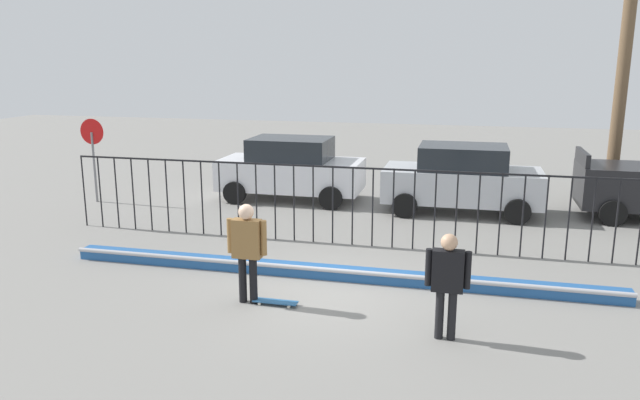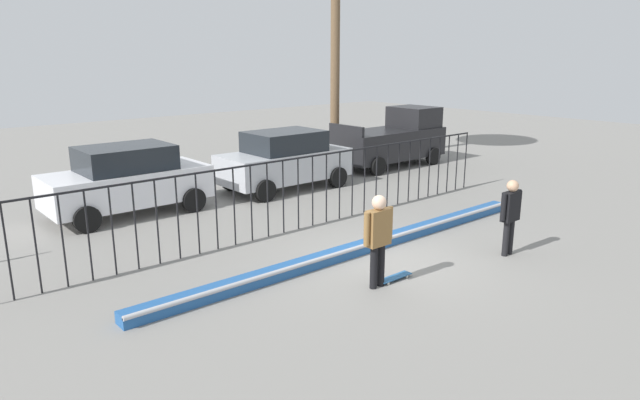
{
  "view_description": "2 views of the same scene",
  "coord_description": "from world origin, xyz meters",
  "px_view_note": "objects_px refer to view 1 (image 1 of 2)",
  "views": [
    {
      "loc": [
        2.52,
        -10.44,
        4.24
      ],
      "look_at": [
        -0.44,
        1.63,
        1.35
      ],
      "focal_mm": 34.31,
      "sensor_mm": 36.0,
      "label": 1
    },
    {
      "loc": [
        -8.41,
        -7.68,
        4.29
      ],
      "look_at": [
        -0.54,
        1.51,
        1.14
      ],
      "focal_mm": 31.52,
      "sensor_mm": 36.0,
      "label": 2
    }
  ],
  "objects_px": {
    "skateboard": "(275,302)",
    "camera_operator": "(448,277)",
    "parked_car_white": "(291,168)",
    "stop_sign": "(93,149)",
    "parked_car_silver": "(462,179)",
    "skateboarder": "(247,244)"
  },
  "relations": [
    {
      "from": "parked_car_white",
      "to": "parked_car_silver",
      "type": "distance_m",
      "value": 5.09
    },
    {
      "from": "camera_operator",
      "to": "stop_sign",
      "type": "distance_m",
      "value": 12.72
    },
    {
      "from": "skateboard",
      "to": "parked_car_white",
      "type": "distance_m",
      "value": 8.27
    },
    {
      "from": "skateboarder",
      "to": "skateboard",
      "type": "height_order",
      "value": "skateboarder"
    },
    {
      "from": "parked_car_silver",
      "to": "stop_sign",
      "type": "distance_m",
      "value": 10.8
    },
    {
      "from": "skateboard",
      "to": "parked_car_silver",
      "type": "distance_m",
      "value": 8.18
    },
    {
      "from": "camera_operator",
      "to": "parked_car_white",
      "type": "xyz_separation_m",
      "value": [
        -5.0,
        8.59,
        -0.04
      ]
    },
    {
      "from": "parked_car_white",
      "to": "stop_sign",
      "type": "height_order",
      "value": "stop_sign"
    },
    {
      "from": "parked_car_silver",
      "to": "skateboarder",
      "type": "bearing_deg",
      "value": -116.69
    },
    {
      "from": "camera_operator",
      "to": "stop_sign",
      "type": "relative_size",
      "value": 0.67
    },
    {
      "from": "stop_sign",
      "to": "camera_operator",
      "type": "bearing_deg",
      "value": -33.15
    },
    {
      "from": "skateboarder",
      "to": "parked_car_silver",
      "type": "bearing_deg",
      "value": 94.89
    },
    {
      "from": "skateboard",
      "to": "camera_operator",
      "type": "xyz_separation_m",
      "value": [
        2.95,
        -0.64,
        0.95
      ]
    },
    {
      "from": "skateboard",
      "to": "parked_car_white",
      "type": "bearing_deg",
      "value": 91.53
    },
    {
      "from": "skateboarder",
      "to": "parked_car_silver",
      "type": "height_order",
      "value": "parked_car_silver"
    },
    {
      "from": "camera_operator",
      "to": "stop_sign",
      "type": "xyz_separation_m",
      "value": [
        -10.64,
        6.95,
        0.6
      ]
    },
    {
      "from": "skateboarder",
      "to": "parked_car_silver",
      "type": "distance_m",
      "value": 8.33
    },
    {
      "from": "skateboarder",
      "to": "parked_car_silver",
      "type": "xyz_separation_m",
      "value": [
        3.53,
        7.55,
        -0.11
      ]
    },
    {
      "from": "skateboarder",
      "to": "camera_operator",
      "type": "distance_m",
      "value": 3.51
    },
    {
      "from": "skateboard",
      "to": "stop_sign",
      "type": "bearing_deg",
      "value": 127.69
    },
    {
      "from": "parked_car_white",
      "to": "stop_sign",
      "type": "relative_size",
      "value": 1.72
    },
    {
      "from": "skateboarder",
      "to": "camera_operator",
      "type": "relative_size",
      "value": 1.06
    }
  ]
}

